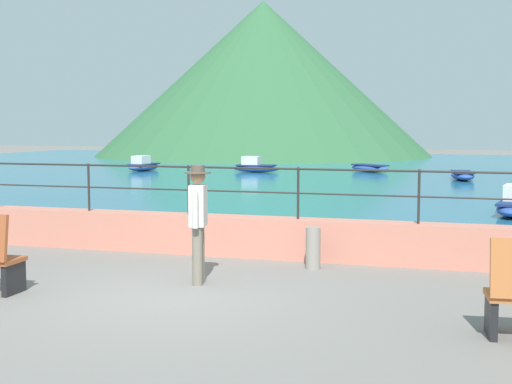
{
  "coord_description": "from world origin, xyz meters",
  "views": [
    {
      "loc": [
        3.87,
        -8.64,
        2.33
      ],
      "look_at": [
        0.11,
        3.7,
        1.1
      ],
      "focal_mm": 49.52,
      "sensor_mm": 36.0,
      "label": 1
    }
  ],
  "objects_px": {
    "person_walking": "(198,218)",
    "boat_4": "(255,167)",
    "boat_0": "(143,165)",
    "boat_1": "(463,175)",
    "boat_3": "(370,168)",
    "bollard": "(313,248)"
  },
  "relations": [
    {
      "from": "person_walking",
      "to": "boat_1",
      "type": "xyz_separation_m",
      "value": [
        3.48,
        20.81,
        -0.72
      ]
    },
    {
      "from": "boat_3",
      "to": "person_walking",
      "type": "bearing_deg",
      "value": -87.95
    },
    {
      "from": "boat_3",
      "to": "boat_4",
      "type": "relative_size",
      "value": 1.03
    },
    {
      "from": "bollard",
      "to": "boat_3",
      "type": "relative_size",
      "value": 0.29
    },
    {
      "from": "boat_0",
      "to": "boat_3",
      "type": "bearing_deg",
      "value": 12.86
    },
    {
      "from": "person_walking",
      "to": "bollard",
      "type": "xyz_separation_m",
      "value": [
        1.38,
        1.55,
        -0.64
      ]
    },
    {
      "from": "boat_0",
      "to": "boat_1",
      "type": "xyz_separation_m",
      "value": [
        15.24,
        -1.46,
        -0.07
      ]
    },
    {
      "from": "boat_0",
      "to": "boat_4",
      "type": "bearing_deg",
      "value": 6.8
    },
    {
      "from": "boat_4",
      "to": "boat_3",
      "type": "bearing_deg",
      "value": 19.01
    },
    {
      "from": "boat_4",
      "to": "boat_0",
      "type": "bearing_deg",
      "value": -173.2
    },
    {
      "from": "bollard",
      "to": "boat_1",
      "type": "relative_size",
      "value": 0.28
    },
    {
      "from": "boat_0",
      "to": "boat_1",
      "type": "height_order",
      "value": "boat_0"
    },
    {
      "from": "person_walking",
      "to": "boat_0",
      "type": "height_order",
      "value": "person_walking"
    },
    {
      "from": "boat_0",
      "to": "boat_1",
      "type": "distance_m",
      "value": 15.31
    },
    {
      "from": "bollard",
      "to": "boat_1",
      "type": "xyz_separation_m",
      "value": [
        2.1,
        19.26,
        -0.08
      ]
    },
    {
      "from": "boat_4",
      "to": "boat_1",
      "type": "bearing_deg",
      "value": -12.44
    },
    {
      "from": "bollard",
      "to": "boat_4",
      "type": "height_order",
      "value": "boat_4"
    },
    {
      "from": "boat_1",
      "to": "boat_3",
      "type": "xyz_separation_m",
      "value": [
        -4.37,
        3.94,
        0.0
      ]
    },
    {
      "from": "person_walking",
      "to": "boat_4",
      "type": "height_order",
      "value": "person_walking"
    },
    {
      "from": "person_walking",
      "to": "boat_3",
      "type": "relative_size",
      "value": 0.74
    },
    {
      "from": "person_walking",
      "to": "boat_0",
      "type": "xyz_separation_m",
      "value": [
        -11.75,
        22.27,
        -0.65
      ]
    },
    {
      "from": "boat_0",
      "to": "boat_4",
      "type": "xyz_separation_m",
      "value": [
        5.6,
        0.67,
        0.0
      ]
    }
  ]
}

